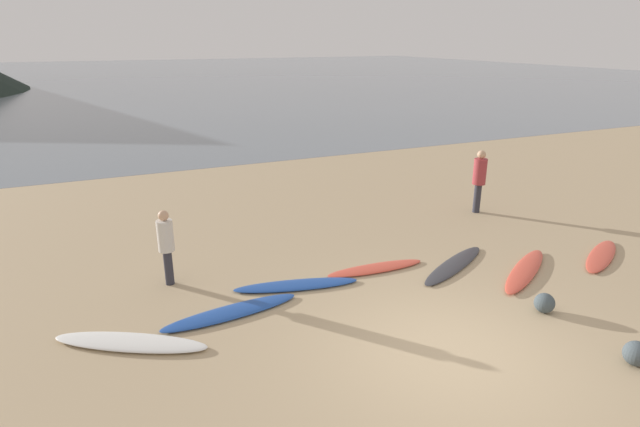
{
  "coord_description": "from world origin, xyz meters",
  "views": [
    {
      "loc": [
        -4.7,
        -5.53,
        4.72
      ],
      "look_at": [
        0.19,
        5.45,
        0.6
      ],
      "focal_mm": 29.04,
      "sensor_mm": 36.0,
      "label": 1
    }
  ],
  "objects_px": {
    "surfboard_1": "(231,312)",
    "person_0": "(166,241)",
    "surfboard_4": "(454,265)",
    "surfboard_3": "(376,268)",
    "person_1": "(479,176)",
    "beach_rock_far": "(544,303)",
    "beach_rock_near": "(636,354)",
    "surfboard_5": "(525,270)",
    "surfboard_6": "(601,256)",
    "surfboard_2": "(296,285)",
    "surfboard_0": "(130,342)"
  },
  "relations": [
    {
      "from": "surfboard_4",
      "to": "surfboard_3",
      "type": "bearing_deg",
      "value": 134.23
    },
    {
      "from": "surfboard_1",
      "to": "person_1",
      "type": "xyz_separation_m",
      "value": [
        7.82,
        2.76,
        1.01
      ]
    },
    {
      "from": "surfboard_6",
      "to": "beach_rock_near",
      "type": "distance_m",
      "value": 4.32
    },
    {
      "from": "surfboard_5",
      "to": "surfboard_3",
      "type": "bearing_deg",
      "value": 121.17
    },
    {
      "from": "surfboard_0",
      "to": "person_0",
      "type": "height_order",
      "value": "person_0"
    },
    {
      "from": "surfboard_2",
      "to": "surfboard_4",
      "type": "bearing_deg",
      "value": 5.1
    },
    {
      "from": "surfboard_1",
      "to": "person_0",
      "type": "distance_m",
      "value": 2.06
    },
    {
      "from": "beach_rock_near",
      "to": "beach_rock_far",
      "type": "distance_m",
      "value": 1.74
    },
    {
      "from": "surfboard_4",
      "to": "surfboard_5",
      "type": "bearing_deg",
      "value": -63.62
    },
    {
      "from": "surfboard_1",
      "to": "beach_rock_far",
      "type": "relative_size",
      "value": 7.05
    },
    {
      "from": "surfboard_5",
      "to": "surfboard_6",
      "type": "distance_m",
      "value": 2.16
    },
    {
      "from": "surfboard_6",
      "to": "surfboard_3",
      "type": "bearing_deg",
      "value": 133.97
    },
    {
      "from": "surfboard_5",
      "to": "person_1",
      "type": "relative_size",
      "value": 1.46
    },
    {
      "from": "surfboard_0",
      "to": "beach_rock_near",
      "type": "bearing_deg",
      "value": 3.12
    },
    {
      "from": "surfboard_6",
      "to": "person_0",
      "type": "bearing_deg",
      "value": 134.78
    },
    {
      "from": "surfboard_5",
      "to": "surfboard_4",
      "type": "bearing_deg",
      "value": 111.48
    },
    {
      "from": "surfboard_3",
      "to": "person_1",
      "type": "distance_m",
      "value": 5.12
    },
    {
      "from": "surfboard_0",
      "to": "person_0",
      "type": "relative_size",
      "value": 1.65
    },
    {
      "from": "surfboard_0",
      "to": "beach_rock_near",
      "type": "xyz_separation_m",
      "value": [
        6.95,
        -3.67,
        0.14
      ]
    },
    {
      "from": "surfboard_4",
      "to": "surfboard_2",
      "type": "bearing_deg",
      "value": 144.61
    },
    {
      "from": "surfboard_2",
      "to": "surfboard_6",
      "type": "distance_m",
      "value": 6.97
    },
    {
      "from": "surfboard_5",
      "to": "surfboard_6",
      "type": "height_order",
      "value": "surfboard_5"
    },
    {
      "from": "surfboard_5",
      "to": "person_1",
      "type": "bearing_deg",
      "value": 32.28
    },
    {
      "from": "person_1",
      "to": "beach_rock_far",
      "type": "distance_m",
      "value": 5.7
    },
    {
      "from": "surfboard_0",
      "to": "surfboard_2",
      "type": "height_order",
      "value": "surfboard_0"
    },
    {
      "from": "surfboard_1",
      "to": "surfboard_3",
      "type": "xyz_separation_m",
      "value": [
        3.3,
        0.58,
        -0.01
      ]
    },
    {
      "from": "beach_rock_near",
      "to": "surfboard_5",
      "type": "bearing_deg",
      "value": 73.88
    },
    {
      "from": "surfboard_2",
      "to": "person_0",
      "type": "distance_m",
      "value": 2.7
    },
    {
      "from": "surfboard_0",
      "to": "surfboard_6",
      "type": "relative_size",
      "value": 1.14
    },
    {
      "from": "surfboard_5",
      "to": "person_0",
      "type": "xyz_separation_m",
      "value": [
        -6.93,
        2.51,
        0.87
      ]
    },
    {
      "from": "surfboard_6",
      "to": "person_1",
      "type": "distance_m",
      "value": 3.85
    },
    {
      "from": "beach_rock_near",
      "to": "beach_rock_far",
      "type": "xyz_separation_m",
      "value": [
        -0.03,
        1.74,
        -0.01
      ]
    },
    {
      "from": "surfboard_3",
      "to": "surfboard_4",
      "type": "bearing_deg",
      "value": -15.52
    },
    {
      "from": "beach_rock_near",
      "to": "surfboard_1",
      "type": "bearing_deg",
      "value": 142.73
    },
    {
      "from": "surfboard_6",
      "to": "person_0",
      "type": "distance_m",
      "value": 9.5
    },
    {
      "from": "person_1",
      "to": "beach_rock_far",
      "type": "height_order",
      "value": "person_1"
    },
    {
      "from": "surfboard_1",
      "to": "surfboard_5",
      "type": "distance_m",
      "value": 6.17
    },
    {
      "from": "surfboard_6",
      "to": "person_1",
      "type": "bearing_deg",
      "value": 67.92
    },
    {
      "from": "person_1",
      "to": "beach_rock_far",
      "type": "bearing_deg",
      "value": -151.64
    },
    {
      "from": "surfboard_1",
      "to": "person_1",
      "type": "bearing_deg",
      "value": 12.6
    },
    {
      "from": "surfboard_2",
      "to": "beach_rock_far",
      "type": "relative_size",
      "value": 6.86
    },
    {
      "from": "surfboard_4",
      "to": "person_1",
      "type": "height_order",
      "value": "person_1"
    },
    {
      "from": "person_0",
      "to": "surfboard_2",
      "type": "bearing_deg",
      "value": 74.23
    },
    {
      "from": "surfboard_4",
      "to": "person_0",
      "type": "height_order",
      "value": "person_0"
    },
    {
      "from": "surfboard_5",
      "to": "beach_rock_far",
      "type": "distance_m",
      "value": 1.69
    },
    {
      "from": "surfboard_3",
      "to": "person_0",
      "type": "distance_m",
      "value": 4.35
    },
    {
      "from": "person_0",
      "to": "beach_rock_near",
      "type": "bearing_deg",
      "value": 58.14
    },
    {
      "from": "beach_rock_far",
      "to": "surfboard_6",
      "type": "bearing_deg",
      "value": 22.63
    },
    {
      "from": "surfboard_1",
      "to": "beach_rock_near",
      "type": "xyz_separation_m",
      "value": [
        5.21,
        -3.97,
        0.15
      ]
    },
    {
      "from": "surfboard_5",
      "to": "beach_rock_near",
      "type": "xyz_separation_m",
      "value": [
        -0.91,
        -3.14,
        0.14
      ]
    }
  ]
}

